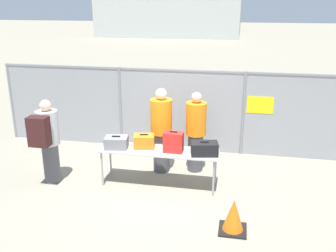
# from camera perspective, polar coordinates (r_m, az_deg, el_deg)

# --- Properties ---
(ground_plane) EXTENTS (120.00, 120.00, 0.00)m
(ground_plane) POSITION_cam_1_polar(r_m,az_deg,el_deg) (7.59, -0.74, -9.07)
(ground_plane) COLOR gray
(fence_section) EXTENTS (9.06, 0.07, 2.00)m
(fence_section) POSITION_cam_1_polar(r_m,az_deg,el_deg) (9.02, 1.92, 2.69)
(fence_section) COLOR gray
(fence_section) RESTS_ON ground_plane
(inspection_table) EXTENTS (2.32, 0.61, 0.74)m
(inspection_table) POSITION_cam_1_polar(r_m,az_deg,el_deg) (7.35, -1.40, -4.10)
(inspection_table) COLOR #B2B2AD
(inspection_table) RESTS_ON ground_plane
(suitcase_grey) EXTENTS (0.49, 0.40, 0.25)m
(suitcase_grey) POSITION_cam_1_polar(r_m,az_deg,el_deg) (7.47, -7.88, -2.48)
(suitcase_grey) COLOR slate
(suitcase_grey) RESTS_ON inspection_table
(suitcase_orange) EXTENTS (0.45, 0.37, 0.28)m
(suitcase_orange) POSITION_cam_1_polar(r_m,az_deg,el_deg) (7.43, -3.67, -2.34)
(suitcase_orange) COLOR orange
(suitcase_orange) RESTS_ON inspection_table
(suitcase_red) EXTENTS (0.38, 0.24, 0.42)m
(suitcase_red) POSITION_cam_1_polar(r_m,az_deg,el_deg) (7.18, 0.83, -2.47)
(suitcase_red) COLOR red
(suitcase_red) RESTS_ON inspection_table
(suitcase_black) EXTENTS (0.55, 0.40, 0.27)m
(suitcase_black) POSITION_cam_1_polar(r_m,az_deg,el_deg) (7.10, 5.56, -3.45)
(suitcase_black) COLOR black
(suitcase_black) RESTS_ON inspection_table
(traveler_hooded) EXTENTS (0.43, 0.66, 1.72)m
(traveler_hooded) POSITION_cam_1_polar(r_m,az_deg,el_deg) (7.71, -17.93, -1.88)
(traveler_hooded) COLOR #4C4C51
(traveler_hooded) RESTS_ON ground_plane
(security_worker_near) EXTENTS (0.45, 0.45, 1.83)m
(security_worker_near) POSITION_cam_1_polar(r_m,az_deg,el_deg) (7.87, -1.02, -0.54)
(security_worker_near) COLOR #4C4C51
(security_worker_near) RESTS_ON ground_plane
(security_worker_far) EXTENTS (0.43, 0.43, 1.74)m
(security_worker_far) POSITION_cam_1_polar(r_m,az_deg,el_deg) (7.93, 4.26, -0.76)
(security_worker_far) COLOR #4C4C51
(security_worker_far) RESTS_ON ground_plane
(utility_trailer) EXTENTS (3.44, 2.10, 0.67)m
(utility_trailer) POSITION_cam_1_polar(r_m,az_deg,el_deg) (10.55, 11.42, 0.95)
(utility_trailer) COLOR #B2B2B7
(utility_trailer) RESTS_ON ground_plane
(traffic_cone) EXTENTS (0.45, 0.45, 0.56)m
(traffic_cone) POSITION_cam_1_polar(r_m,az_deg,el_deg) (6.21, 9.93, -13.42)
(traffic_cone) COLOR black
(traffic_cone) RESTS_ON ground_plane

